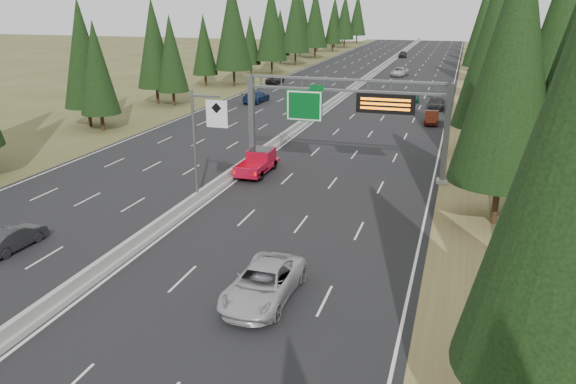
# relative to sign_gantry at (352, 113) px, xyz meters

# --- Properties ---
(road) EXTENTS (32.00, 260.00, 0.08)m
(road) POSITION_rel_sign_gantry_xyz_m (-8.92, 45.12, -5.23)
(road) COLOR black
(road) RESTS_ON ground
(shoulder_right) EXTENTS (3.60, 260.00, 0.06)m
(shoulder_right) POSITION_rel_sign_gantry_xyz_m (8.88, 45.12, -5.24)
(shoulder_right) COLOR olive
(shoulder_right) RESTS_ON ground
(shoulder_left) EXTENTS (3.60, 260.00, 0.06)m
(shoulder_left) POSITION_rel_sign_gantry_xyz_m (-26.72, 45.12, -5.24)
(shoulder_left) COLOR #454721
(shoulder_left) RESTS_ON ground
(median_barrier) EXTENTS (0.70, 260.00, 0.85)m
(median_barrier) POSITION_rel_sign_gantry_xyz_m (-8.92, 45.12, -4.85)
(median_barrier) COLOR gray
(median_barrier) RESTS_ON road
(sign_gantry) EXTENTS (16.75, 0.98, 7.80)m
(sign_gantry) POSITION_rel_sign_gantry_xyz_m (0.00, 0.00, 0.00)
(sign_gantry) COLOR slate
(sign_gantry) RESTS_ON road
(hov_sign_pole) EXTENTS (2.80, 0.50, 8.00)m
(hov_sign_pole) POSITION_rel_sign_gantry_xyz_m (-8.33, -9.92, -0.54)
(hov_sign_pole) COLOR slate
(hov_sign_pole) RESTS_ON road
(tree_row_right) EXTENTS (11.86, 237.84, 18.64)m
(tree_row_right) POSITION_rel_sign_gantry_xyz_m (12.85, 23.60, 4.25)
(tree_row_right) COLOR black
(tree_row_right) RESTS_ON ground
(tree_row_left) EXTENTS (11.87, 240.42, 18.64)m
(tree_row_left) POSITION_rel_sign_gantry_xyz_m (-30.79, 32.50, 4.02)
(tree_row_left) COLOR black
(tree_row_left) RESTS_ON ground
(silver_minivan) EXTENTS (2.92, 6.06, 1.67)m
(silver_minivan) POSITION_rel_sign_gantry_xyz_m (0.01, -21.11, -4.36)
(silver_minivan) COLOR #AFAEB3
(silver_minivan) RESTS_ON road
(red_pickup) EXTENTS (2.05, 5.75, 1.87)m
(red_pickup) POSITION_rel_sign_gantry_xyz_m (-7.42, -1.32, -4.15)
(red_pickup) COLOR black
(red_pickup) RESTS_ON road
(car_ahead_green) EXTENTS (1.87, 3.98, 1.32)m
(car_ahead_green) POSITION_rel_sign_gantry_xyz_m (1.48, 38.29, -4.53)
(car_ahead_green) COLOR #145A3D
(car_ahead_green) RESTS_ON road
(car_ahead_dkred) EXTENTS (1.64, 4.41, 1.44)m
(car_ahead_dkred) POSITION_rel_sign_gantry_xyz_m (5.00, 23.13, -4.47)
(car_ahead_dkred) COLOR #4C180A
(car_ahead_dkred) RESTS_ON road
(car_ahead_dkgrey) EXTENTS (2.27, 5.06, 1.44)m
(car_ahead_dkgrey) POSITION_rel_sign_gantry_xyz_m (4.95, 33.27, -4.47)
(car_ahead_dkgrey) COLOR black
(car_ahead_dkgrey) RESTS_ON road
(car_ahead_white) EXTENTS (3.15, 5.87, 1.57)m
(car_ahead_white) POSITION_rel_sign_gantry_xyz_m (-3.76, 66.89, -4.41)
(car_ahead_white) COLOR #BBBBBB
(car_ahead_white) RESTS_ON road
(car_ahead_far) EXTENTS (2.13, 4.79, 1.60)m
(car_ahead_far) POSITION_rel_sign_gantry_xyz_m (-7.42, 105.60, -4.39)
(car_ahead_far) COLOR black
(car_ahead_far) RESTS_ON road
(car_onc_near) EXTENTS (1.61, 4.16, 1.35)m
(car_onc_near) POSITION_rel_sign_gantry_xyz_m (-15.64, -19.88, -4.51)
(car_onc_near) COLOR black
(car_onc_near) RESTS_ON road
(car_onc_blue) EXTENTS (2.57, 5.74, 1.63)m
(car_onc_blue) POSITION_rel_sign_gantry_xyz_m (-19.61, 30.76, -4.37)
(car_onc_blue) COLOR #15264C
(car_onc_blue) RESTS_ON road
(car_onc_white) EXTENTS (2.02, 4.67, 1.57)m
(car_onc_white) POSITION_rel_sign_gantry_xyz_m (-10.42, 24.44, -4.40)
(car_onc_white) COLOR silver
(car_onc_white) RESTS_ON road
(car_onc_far) EXTENTS (2.36, 4.75, 1.29)m
(car_onc_far) POSITION_rel_sign_gantry_xyz_m (-23.24, 50.12, -4.54)
(car_onc_far) COLOR black
(car_onc_far) RESTS_ON road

